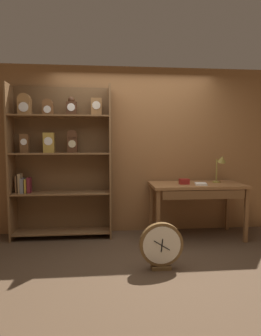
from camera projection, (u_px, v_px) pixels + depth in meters
The scene contains 8 objects.
ground_plane at pixel (146, 265), 3.24m from camera, with size 10.00×10.00×0.00m, color #4C3826.
back_wood_panel at pixel (134, 150), 4.46m from camera, with size 4.80×0.05×2.60m, color brown.
bookshelf at pixel (59, 158), 4.15m from camera, with size 1.46×0.37×2.26m.
workbench at pixel (197, 190), 4.16m from camera, with size 1.37×0.71×0.81m.
desk_lamp at pixel (221, 163), 4.22m from camera, with size 0.19×0.19×0.43m.
toolbox_small at pixel (184, 182), 4.10m from camera, with size 0.14×0.10×0.08m, color maroon.
open_repair_manual at pixel (201, 184), 4.05m from camera, with size 0.16×0.22×0.03m, color silver.
round_clock_large at pixel (161, 246), 3.12m from camera, with size 0.49×0.11×0.53m.
Camera 1 is at (-0.47, -3.10, 1.40)m, focal length 29.86 mm.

